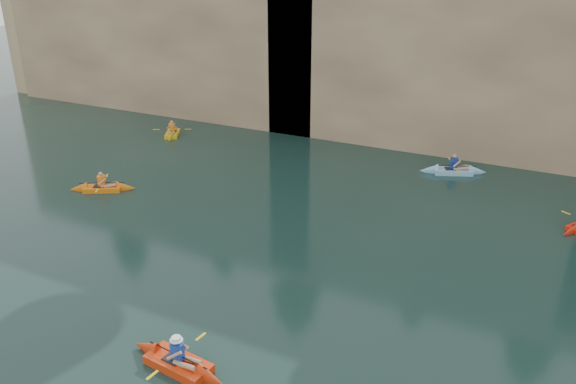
% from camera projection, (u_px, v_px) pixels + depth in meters
% --- Properties ---
extents(ground, '(160.00, 160.00, 0.00)m').
position_uv_depth(ground, '(218.00, 376.00, 15.61)').
color(ground, black).
rests_on(ground, ground).
extents(cliff, '(70.00, 16.00, 12.00)m').
position_uv_depth(cliff, '(458.00, 33.00, 37.98)').
color(cliff, tan).
rests_on(cliff, ground).
extents(cliff_slab_west, '(26.00, 2.40, 10.56)m').
position_uv_depth(cliff_slab_west, '(155.00, 39.00, 40.46)').
color(cliff_slab_west, tan).
rests_on(cliff_slab_west, ground).
extents(cliff_slab_center, '(24.00, 2.40, 11.40)m').
position_uv_depth(cliff_slab_center, '(468.00, 56.00, 31.18)').
color(cliff_slab_center, tan).
rests_on(cliff_slab_center, ground).
extents(sea_cave_west, '(4.50, 1.00, 4.00)m').
position_uv_depth(sea_cave_west, '(175.00, 89.00, 40.37)').
color(sea_cave_west, black).
rests_on(sea_cave_west, ground).
extents(sea_cave_center, '(3.50, 1.00, 3.20)m').
position_uv_depth(sea_cave_center, '(358.00, 117.00, 34.72)').
color(sea_cave_center, black).
rests_on(sea_cave_center, ground).
extents(main_kayaker, '(3.57, 2.38, 1.31)m').
position_uv_depth(main_kayaker, '(178.00, 363.00, 15.86)').
color(main_kayaker, red).
rests_on(main_kayaker, ground).
extents(kayaker_orange, '(3.15, 2.26, 1.23)m').
position_uv_depth(kayaker_orange, '(102.00, 188.00, 27.92)').
color(kayaker_orange, orange).
rests_on(kayaker_orange, ground).
extents(kayaker_yellow, '(2.19, 3.03, 1.25)m').
position_uv_depth(kayaker_yellow, '(173.00, 133.00, 36.54)').
color(kayaker_yellow, gold).
rests_on(kayaker_yellow, ground).
extents(kayaker_ltblue_mid, '(3.58, 2.46, 1.35)m').
position_uv_depth(kayaker_ltblue_mid, '(453.00, 171.00, 30.13)').
color(kayaker_ltblue_mid, '#81B8D8').
rests_on(kayaker_ltblue_mid, ground).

